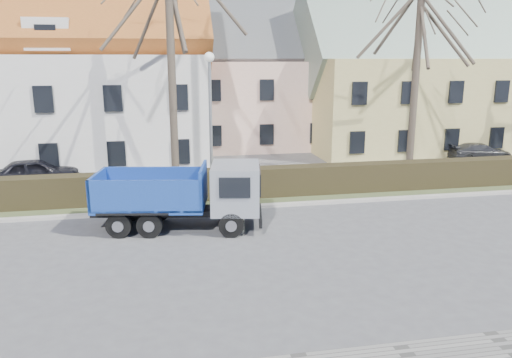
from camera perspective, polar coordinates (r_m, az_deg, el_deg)
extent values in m
plane|color=#4D4D50|center=(16.28, -0.92, -8.15)|extent=(120.00, 120.00, 0.00)
cube|color=#A7A29A|center=(20.56, -3.14, -3.29)|extent=(80.00, 0.30, 0.12)
cube|color=#414D2B|center=(22.08, -3.70, -2.12)|extent=(80.00, 3.00, 0.10)
cube|color=black|center=(21.73, -3.66, -0.74)|extent=(60.00, 0.90, 1.30)
imported|color=black|center=(26.27, -23.86, 0.71)|extent=(4.24, 2.36, 1.37)
imported|color=#2B2B2E|center=(32.73, 24.24, 2.80)|extent=(3.89, 1.87, 1.09)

